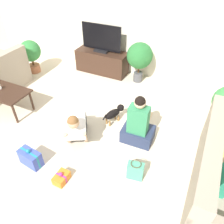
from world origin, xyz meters
TOP-DOWN VIEW (x-y plane):
  - ground_plane at (0.00, 0.00)m, footprint 16.00×16.00m
  - wall_back at (0.00, 2.63)m, footprint 8.40×0.06m
  - coffee_table at (-1.57, 0.07)m, footprint 0.90×0.56m
  - tv_console at (-0.67, 2.32)m, footprint 1.30×0.47m
  - tv at (-0.67, 2.32)m, footprint 1.01×0.20m
  - potted_plant_back_right at (0.33, 2.27)m, footprint 0.59×0.59m
  - potted_plant_corner_left at (-2.25, 1.56)m, footprint 0.51×0.51m
  - person_kneeling at (0.10, -0.04)m, footprint 0.64×0.81m
  - person_sitting at (1.02, 0.40)m, footprint 0.54×0.49m
  - dog at (0.46, 0.68)m, footprint 0.27×0.50m
  - gift_box_a at (0.33, -0.83)m, footprint 0.17×0.24m
  - gift_box_b at (-0.26, -0.78)m, footprint 0.37×0.22m
  - gift_bag_a at (1.25, -0.31)m, footprint 0.25×0.17m

SIDE VIEW (x-z plane):
  - ground_plane at x=0.00m, z-range 0.00..0.00m
  - gift_box_a at x=0.33m, z-range -0.02..0.15m
  - gift_box_b at x=-0.26m, z-range -0.03..0.29m
  - gift_bag_a at x=1.25m, z-range -0.01..0.30m
  - dog at x=0.46m, z-range 0.05..0.35m
  - tv_console at x=-0.67m, z-range 0.00..0.55m
  - person_sitting at x=1.02m, z-range -0.14..0.79m
  - person_kneeling at x=0.10m, z-range -0.05..0.71m
  - coffee_table at x=-1.57m, z-range 0.17..0.63m
  - potted_plant_corner_left at x=-2.25m, z-range 0.10..0.92m
  - potted_plant_back_right at x=0.33m, z-range 0.15..1.10m
  - tv at x=-0.67m, z-range 0.51..1.17m
  - wall_back at x=0.00m, z-range 0.00..2.60m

